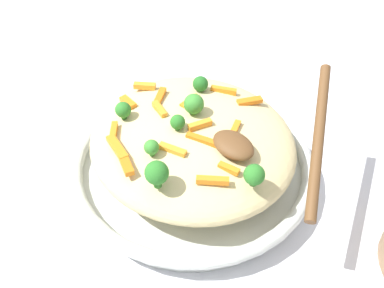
# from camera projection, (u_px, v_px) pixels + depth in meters

# --- Properties ---
(ground_plane) EXTENTS (2.40, 2.40, 0.00)m
(ground_plane) POSITION_uv_depth(u_px,v_px,m) (192.00, 175.00, 0.60)
(ground_plane) COLOR silver
(serving_bowl) EXTENTS (0.33, 0.33, 0.04)m
(serving_bowl) POSITION_uv_depth(u_px,v_px,m) (192.00, 165.00, 0.59)
(serving_bowl) COLOR silver
(serving_bowl) RESTS_ON ground_plane
(pasta_mound) EXTENTS (0.28, 0.26, 0.07)m
(pasta_mound) POSITION_uv_depth(u_px,v_px,m) (192.00, 140.00, 0.55)
(pasta_mound) COLOR #DBC689
(pasta_mound) RESTS_ON serving_bowl
(carrot_piece_0) EXTENTS (0.03, 0.03, 0.01)m
(carrot_piece_0) POSITION_uv_depth(u_px,v_px,m) (146.00, 85.00, 0.59)
(carrot_piece_0) COLOR orange
(carrot_piece_0) RESTS_ON pasta_mound
(carrot_piece_1) EXTENTS (0.03, 0.02, 0.01)m
(carrot_piece_1) POSITION_uv_depth(u_px,v_px,m) (229.00, 168.00, 0.48)
(carrot_piece_1) COLOR orange
(carrot_piece_1) RESTS_ON pasta_mound
(carrot_piece_2) EXTENTS (0.01, 0.03, 0.01)m
(carrot_piece_2) POSITION_uv_depth(u_px,v_px,m) (190.00, 102.00, 0.56)
(carrot_piece_2) COLOR orange
(carrot_piece_2) RESTS_ON pasta_mound
(carrot_piece_3) EXTENTS (0.03, 0.03, 0.01)m
(carrot_piece_3) POSITION_uv_depth(u_px,v_px,m) (213.00, 180.00, 0.46)
(carrot_piece_3) COLOR orange
(carrot_piece_3) RESTS_ON pasta_mound
(carrot_piece_4) EXTENTS (0.03, 0.01, 0.01)m
(carrot_piece_4) POSITION_uv_depth(u_px,v_px,m) (128.00, 102.00, 0.57)
(carrot_piece_4) COLOR orange
(carrot_piece_4) RESTS_ON pasta_mound
(carrot_piece_5) EXTENTS (0.04, 0.02, 0.01)m
(carrot_piece_5) POSITION_uv_depth(u_px,v_px,m) (117.00, 148.00, 0.50)
(carrot_piece_5) COLOR orange
(carrot_piece_5) RESTS_ON pasta_mound
(carrot_piece_6) EXTENTS (0.04, 0.02, 0.01)m
(carrot_piece_6) POSITION_uv_depth(u_px,v_px,m) (126.00, 164.00, 0.48)
(carrot_piece_6) COLOR orange
(carrot_piece_6) RESTS_ON pasta_mound
(carrot_piece_7) EXTENTS (0.03, 0.02, 0.01)m
(carrot_piece_7) POSITION_uv_depth(u_px,v_px,m) (114.00, 130.00, 0.53)
(carrot_piece_7) COLOR orange
(carrot_piece_7) RESTS_ON pasta_mound
(carrot_piece_8) EXTENTS (0.04, 0.02, 0.01)m
(carrot_piece_8) POSITION_uv_depth(u_px,v_px,m) (202.00, 140.00, 0.51)
(carrot_piece_8) COLOR orange
(carrot_piece_8) RESTS_ON pasta_mound
(carrot_piece_9) EXTENTS (0.03, 0.03, 0.01)m
(carrot_piece_9) POSITION_uv_depth(u_px,v_px,m) (162.00, 95.00, 0.57)
(carrot_piece_9) COLOR orange
(carrot_piece_9) RESTS_ON pasta_mound
(carrot_piece_10) EXTENTS (0.02, 0.03, 0.01)m
(carrot_piece_10) POSITION_uv_depth(u_px,v_px,m) (201.00, 124.00, 0.52)
(carrot_piece_10) COLOR orange
(carrot_piece_10) RESTS_ON pasta_mound
(carrot_piece_11) EXTENTS (0.03, 0.04, 0.01)m
(carrot_piece_11) POSITION_uv_depth(u_px,v_px,m) (234.00, 131.00, 0.52)
(carrot_piece_11) COLOR orange
(carrot_piece_11) RESTS_ON pasta_mound
(carrot_piece_12) EXTENTS (0.02, 0.04, 0.01)m
(carrot_piece_12) POSITION_uv_depth(u_px,v_px,m) (250.00, 101.00, 0.57)
(carrot_piece_12) COLOR orange
(carrot_piece_12) RESTS_ON pasta_mound
(carrot_piece_13) EXTENTS (0.03, 0.03, 0.01)m
(carrot_piece_13) POSITION_uv_depth(u_px,v_px,m) (224.00, 90.00, 0.58)
(carrot_piece_13) COLOR orange
(carrot_piece_13) RESTS_ON pasta_mound
(carrot_piece_14) EXTENTS (0.03, 0.01, 0.01)m
(carrot_piece_14) POSITION_uv_depth(u_px,v_px,m) (160.00, 110.00, 0.55)
(carrot_piece_14) COLOR orange
(carrot_piece_14) RESTS_ON pasta_mound
(carrot_piece_15) EXTENTS (0.04, 0.02, 0.01)m
(carrot_piece_15) POSITION_uv_depth(u_px,v_px,m) (173.00, 149.00, 0.49)
(carrot_piece_15) COLOR orange
(carrot_piece_15) RESTS_ON pasta_mound
(broccoli_floret_0) EXTENTS (0.03, 0.03, 0.03)m
(broccoli_floret_0) POSITION_uv_depth(u_px,v_px,m) (157.00, 173.00, 0.45)
(broccoli_floret_0) COLOR #296820
(broccoli_floret_0) RESTS_ON pasta_mound
(broccoli_floret_1) EXTENTS (0.03, 0.03, 0.03)m
(broccoli_floret_1) POSITION_uv_depth(u_px,v_px,m) (194.00, 104.00, 0.53)
(broccoli_floret_1) COLOR #377928
(broccoli_floret_1) RESTS_ON pasta_mound
(broccoli_floret_2) EXTENTS (0.02, 0.02, 0.02)m
(broccoli_floret_2) POSITION_uv_depth(u_px,v_px,m) (123.00, 110.00, 0.54)
(broccoli_floret_2) COLOR #296820
(broccoli_floret_2) RESTS_ON pasta_mound
(broccoli_floret_3) EXTENTS (0.02, 0.02, 0.02)m
(broccoli_floret_3) POSITION_uv_depth(u_px,v_px,m) (180.00, 124.00, 0.51)
(broccoli_floret_3) COLOR #296820
(broccoli_floret_3) RESTS_ON pasta_mound
(broccoli_floret_4) EXTENTS (0.02, 0.02, 0.02)m
(broccoli_floret_4) POSITION_uv_depth(u_px,v_px,m) (200.00, 84.00, 0.58)
(broccoli_floret_4) COLOR #205B1C
(broccoli_floret_4) RESTS_ON pasta_mound
(broccoli_floret_5) EXTENTS (0.02, 0.02, 0.03)m
(broccoli_floret_5) POSITION_uv_depth(u_px,v_px,m) (254.00, 175.00, 0.46)
(broccoli_floret_5) COLOR #296820
(broccoli_floret_5) RESTS_ON pasta_mound
(broccoli_floret_6) EXTENTS (0.02, 0.02, 0.02)m
(broccoli_floret_6) POSITION_uv_depth(u_px,v_px,m) (152.00, 147.00, 0.49)
(broccoli_floret_6) COLOR #377928
(broccoli_floret_6) RESTS_ON pasta_mound
(serving_spoon) EXTENTS (0.16, 0.16, 0.08)m
(serving_spoon) POSITION_uv_depth(u_px,v_px,m) (267.00, 142.00, 0.48)
(serving_spoon) COLOR brown
(serving_spoon) RESTS_ON pasta_mound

